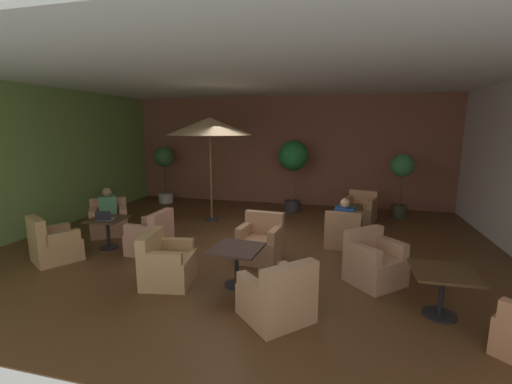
{
  "coord_description": "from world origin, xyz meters",
  "views": [
    {
      "loc": [
        1.84,
        -6.76,
        2.48
      ],
      "look_at": [
        0.0,
        0.43,
        1.08
      ],
      "focal_mm": 24.13,
      "sensor_mm": 36.0,
      "label": 1
    }
  ],
  "objects_px": {
    "armchair_front_left_north": "(151,237)",
    "potted_tree_left_corner": "(293,161)",
    "armchair_front_left_east": "(109,221)",
    "armchair_mid_center_south": "(261,243)",
    "patron_blue_shirt": "(108,204)",
    "iced_drink_cup": "(105,216)",
    "patio_umbrella_tall_red": "(210,127)",
    "potted_tree_mid_right": "(402,175)",
    "armchair_mid_center_east": "(278,297)",
    "cafe_table_rear_right": "(443,281)",
    "patron_by_window": "(344,215)",
    "armchair_rear_right_north": "(374,263)",
    "cafe_table_front_right": "(349,213)",
    "armchair_front_left_south": "(53,245)",
    "potted_tree_mid_left": "(164,165)",
    "armchair_mid_center_north": "(167,264)",
    "open_laptop": "(104,218)",
    "cafe_table_mid_center": "(236,256)",
    "armchair_front_right_east": "(343,233)",
    "armchair_front_right_north": "(360,210)"
  },
  "relations": [
    {
      "from": "armchair_front_left_north",
      "to": "potted_tree_left_corner",
      "type": "distance_m",
      "value": 4.85
    },
    {
      "from": "armchair_front_left_east",
      "to": "armchair_mid_center_south",
      "type": "distance_m",
      "value": 3.88
    },
    {
      "from": "patron_blue_shirt",
      "to": "iced_drink_cup",
      "type": "distance_m",
      "value": 0.99
    },
    {
      "from": "patio_umbrella_tall_red",
      "to": "potted_tree_mid_right",
      "type": "xyz_separation_m",
      "value": [
        4.92,
        1.56,
        -1.29
      ]
    },
    {
      "from": "armchair_mid_center_east",
      "to": "iced_drink_cup",
      "type": "relative_size",
      "value": 10.05
    },
    {
      "from": "armchair_mid_center_east",
      "to": "cafe_table_rear_right",
      "type": "height_order",
      "value": "armchair_mid_center_east"
    },
    {
      "from": "potted_tree_mid_right",
      "to": "patron_by_window",
      "type": "relative_size",
      "value": 2.88
    },
    {
      "from": "armchair_rear_right_north",
      "to": "cafe_table_front_right",
      "type": "bearing_deg",
      "value": 97.56
    },
    {
      "from": "armchair_front_left_north",
      "to": "cafe_table_front_right",
      "type": "xyz_separation_m",
      "value": [
        3.84,
        2.44,
        0.14
      ]
    },
    {
      "from": "armchair_front_left_east",
      "to": "armchair_front_left_south",
      "type": "distance_m",
      "value": 1.7
    },
    {
      "from": "potted_tree_mid_right",
      "to": "patron_by_window",
      "type": "bearing_deg",
      "value": -118.25
    },
    {
      "from": "armchair_front_left_south",
      "to": "potted_tree_mid_left",
      "type": "height_order",
      "value": "potted_tree_mid_left"
    },
    {
      "from": "potted_tree_mid_right",
      "to": "armchair_mid_center_north",
      "type": "bearing_deg",
      "value": -128.63
    },
    {
      "from": "armchair_front_left_north",
      "to": "armchair_front_left_east",
      "type": "height_order",
      "value": "armchair_front_left_north"
    },
    {
      "from": "open_laptop",
      "to": "iced_drink_cup",
      "type": "bearing_deg",
      "value": 123.17
    },
    {
      "from": "cafe_table_rear_right",
      "to": "potted_tree_mid_right",
      "type": "bearing_deg",
      "value": 87.77
    },
    {
      "from": "cafe_table_mid_center",
      "to": "armchair_mid_center_east",
      "type": "bearing_deg",
      "value": -44.73
    },
    {
      "from": "armchair_mid_center_south",
      "to": "armchair_front_left_north",
      "type": "bearing_deg",
      "value": -176.28
    },
    {
      "from": "armchair_front_right_east",
      "to": "cafe_table_mid_center",
      "type": "bearing_deg",
      "value": -125.18
    },
    {
      "from": "cafe_table_front_right",
      "to": "potted_tree_mid_right",
      "type": "xyz_separation_m",
      "value": [
        1.36,
        1.66,
        0.74
      ]
    },
    {
      "from": "iced_drink_cup",
      "to": "cafe_table_front_right",
      "type": "bearing_deg",
      "value": 26.7
    },
    {
      "from": "cafe_table_mid_center",
      "to": "cafe_table_rear_right",
      "type": "height_order",
      "value": "same"
    },
    {
      "from": "potted_tree_mid_right",
      "to": "cafe_table_front_right",
      "type": "bearing_deg",
      "value": -129.3
    },
    {
      "from": "armchair_mid_center_north",
      "to": "potted_tree_mid_left",
      "type": "bearing_deg",
      "value": 119.03
    },
    {
      "from": "cafe_table_rear_right",
      "to": "cafe_table_front_right",
      "type": "bearing_deg",
      "value": 107.82
    },
    {
      "from": "armchair_rear_right_north",
      "to": "patio_umbrella_tall_red",
      "type": "relative_size",
      "value": 0.38
    },
    {
      "from": "potted_tree_left_corner",
      "to": "potted_tree_mid_left",
      "type": "relative_size",
      "value": 1.14
    },
    {
      "from": "armchair_mid_center_south",
      "to": "patron_blue_shirt",
      "type": "bearing_deg",
      "value": 170.14
    },
    {
      "from": "armchair_front_right_north",
      "to": "armchair_mid_center_east",
      "type": "distance_m",
      "value": 5.45
    },
    {
      "from": "cafe_table_rear_right",
      "to": "open_laptop",
      "type": "relative_size",
      "value": 2.12
    },
    {
      "from": "armchair_front_left_north",
      "to": "patron_by_window",
      "type": "relative_size",
      "value": 1.39
    },
    {
      "from": "cafe_table_front_right",
      "to": "cafe_table_rear_right",
      "type": "distance_m",
      "value": 3.78
    },
    {
      "from": "patron_blue_shirt",
      "to": "patron_by_window",
      "type": "height_order",
      "value": "patron_blue_shirt"
    },
    {
      "from": "armchair_mid_center_north",
      "to": "patron_by_window",
      "type": "height_order",
      "value": "patron_by_window"
    },
    {
      "from": "armchair_mid_center_east",
      "to": "patron_by_window",
      "type": "distance_m",
      "value": 3.27
    },
    {
      "from": "armchair_mid_center_east",
      "to": "cafe_table_rear_right",
      "type": "relative_size",
      "value": 1.43
    },
    {
      "from": "armchair_front_right_east",
      "to": "iced_drink_cup",
      "type": "xyz_separation_m",
      "value": [
        -4.76,
        -1.33,
        0.39
      ]
    },
    {
      "from": "armchair_mid_center_east",
      "to": "armchair_front_left_south",
      "type": "bearing_deg",
      "value": 168.21
    },
    {
      "from": "armchair_front_left_north",
      "to": "iced_drink_cup",
      "type": "height_order",
      "value": "armchair_front_left_north"
    },
    {
      "from": "potted_tree_mid_right",
      "to": "patron_blue_shirt",
      "type": "bearing_deg",
      "value": -154.07
    },
    {
      "from": "armchair_front_left_south",
      "to": "potted_tree_left_corner",
      "type": "relative_size",
      "value": 0.48
    },
    {
      "from": "armchair_front_left_north",
      "to": "armchair_mid_center_north",
      "type": "height_order",
      "value": "armchair_front_left_north"
    },
    {
      "from": "armchair_mid_center_north",
      "to": "armchair_front_left_east",
      "type": "bearing_deg",
      "value": 142.15
    },
    {
      "from": "armchair_front_left_east",
      "to": "potted_tree_mid_left",
      "type": "xyz_separation_m",
      "value": [
        -0.45,
        3.46,
        0.94
      ]
    },
    {
      "from": "patron_by_window",
      "to": "iced_drink_cup",
      "type": "height_order",
      "value": "patron_by_window"
    },
    {
      "from": "cafe_table_rear_right",
      "to": "patron_by_window",
      "type": "distance_m",
      "value": 2.83
    },
    {
      "from": "potted_tree_mid_left",
      "to": "patron_blue_shirt",
      "type": "relative_size",
      "value": 2.77
    },
    {
      "from": "cafe_table_front_right",
      "to": "iced_drink_cup",
      "type": "height_order",
      "value": "iced_drink_cup"
    },
    {
      "from": "cafe_table_mid_center",
      "to": "armchair_mid_center_south",
      "type": "xyz_separation_m",
      "value": [
        0.12,
        1.13,
        -0.17
      ]
    },
    {
      "from": "armchair_mid_center_east",
      "to": "patron_blue_shirt",
      "type": "bearing_deg",
      "value": 150.02
    }
  ]
}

